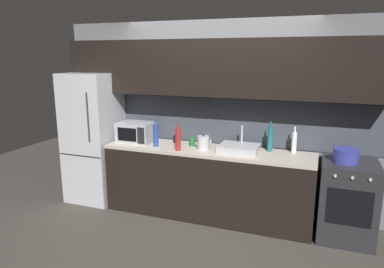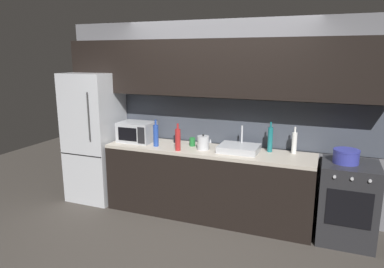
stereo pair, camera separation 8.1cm
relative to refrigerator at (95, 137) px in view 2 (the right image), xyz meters
name	(u,v)px [view 2 (the right image)]	position (x,y,z in m)	size (l,w,h in m)	color
ground_plane	(179,249)	(1.70, -0.90, -0.91)	(10.00, 10.00, 0.00)	#3D3833
back_wall	(215,95)	(1.70, 0.30, 0.64)	(4.39, 0.44, 2.50)	slate
counter_run	(207,183)	(1.70, 0.00, -0.46)	(2.65, 0.60, 0.90)	black
refrigerator	(95,137)	(0.00, 0.00, 0.00)	(0.68, 0.69, 1.82)	#B7BABF
oven_range	(347,202)	(3.37, 0.00, -0.46)	(0.60, 0.62, 0.90)	#232326
microwave	(137,132)	(0.68, 0.02, 0.13)	(0.46, 0.35, 0.27)	#A8AAAF
sink_basin	(239,148)	(2.11, 0.03, 0.03)	(0.48, 0.38, 0.30)	#ADAFB5
kettle	(203,143)	(1.66, -0.03, 0.08)	(0.18, 0.15, 0.19)	#B7BABF
wine_bottle_blue	(156,135)	(1.04, -0.11, 0.14)	(0.07, 0.07, 0.35)	#234299
wine_bottle_red	(178,139)	(1.39, -0.20, 0.13)	(0.07, 0.07, 0.34)	#A82323
wine_bottle_white	(294,143)	(2.74, 0.19, 0.12)	(0.06, 0.06, 0.33)	silver
wine_bottle_teal	(270,139)	(2.46, 0.16, 0.15)	(0.06, 0.06, 0.37)	#19666B
mug_dark	(177,139)	(1.21, 0.17, 0.04)	(0.08, 0.08, 0.09)	black
mug_green	(192,142)	(1.48, 0.07, 0.05)	(0.08, 0.08, 0.11)	#1E6B2D
cooking_pot	(346,156)	(3.31, 0.00, 0.07)	(0.28, 0.28, 0.15)	#333899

